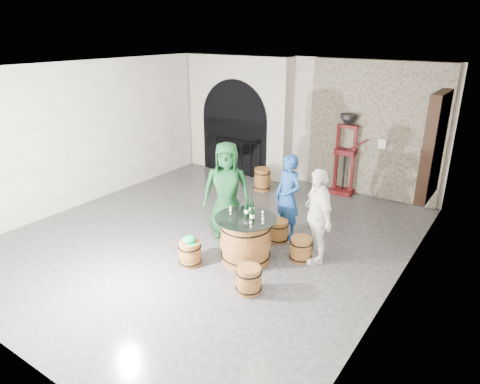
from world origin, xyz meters
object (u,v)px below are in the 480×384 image
Objects in this scene: barrel_stool_right at (301,249)px; wine_bottle_center at (252,214)px; person_white at (317,216)px; corking_press at (346,148)px; barrel_stool_far at (278,231)px; barrel_table at (246,239)px; barrel_stool_near_left at (190,253)px; barrel_stool_near_right at (249,280)px; person_green at (227,190)px; person_blue at (288,197)px; wine_bottle_left at (247,210)px; barrel_stool_left at (229,227)px; wine_bottle_right at (252,207)px; side_barrel at (262,179)px.

wine_bottle_center reaches higher than barrel_stool_right.
corking_press reaches higher than person_white.
corking_press reaches higher than barrel_stool_far.
barrel_stool_near_left is at bearing -137.39° from barrel_table.
person_green reaches higher than barrel_stool_near_right.
person_blue is 5.09× the size of wine_bottle_left.
barrel_stool_far is at bearing 83.88° from barrel_table.
barrel_stool_left is 1.24m from barrel_stool_near_left.
wine_bottle_center reaches higher than barrel_stool_left.
person_white is (1.00, 0.70, 0.44)m from barrel_table.
barrel_stool_near_left is 4.94m from corking_press.
barrel_stool_near_right is at bearing -61.59° from person_white.
person_green reaches higher than barrel_stool_far.
barrel_stool_far is at bearing -152.27° from person_white.
barrel_table is 0.65× the size of person_blue.
wine_bottle_center is (0.07, -1.04, 0.74)m from barrel_stool_far.
barrel_table is 3.30× the size of wine_bottle_center.
barrel_stool_right is 1.32× the size of wine_bottle_left.
corking_press is at bearing 100.39° from barrel_stool_right.
barrel_stool_left is at bearing 145.43° from wine_bottle_center.
barrel_table is at bearing -100.69° from person_white.
barrel_stool_near_right is 0.26× the size of person_blue.
corking_press is at bearing 95.11° from barrel_stool_near_right.
barrel_stool_right is 1.94m from barrel_stool_near_left.
wine_bottle_center is 4.19m from corking_press.
wine_bottle_right is (-0.79, -0.38, 0.74)m from barrel_stool_right.
barrel_stool_far is 0.75× the size of side_barrel.
barrel_stool_near_left is (0.06, -1.24, 0.00)m from barrel_stool_left.
person_green is (-0.89, 0.67, 0.53)m from barrel_table.
barrel_stool_right is at bearing -27.30° from person_blue.
barrel_stool_left is 0.26× the size of person_blue.
barrel_stool_left is 0.23× the size of person_green.
person_green is 1.11× the size of person_white.
barrel_stool_near_left is at bearing -141.11° from barrel_stool_right.
barrel_stool_right is at bearing -34.93° from person_green.
side_barrel is (-0.90, 3.84, 0.07)m from barrel_stool_near_left.
corking_press is at bearing 42.05° from person_green.
barrel_stool_far is 3.29m from corking_press.
person_white is 5.22× the size of wine_bottle_right.
person_white reaches higher than wine_bottle_right.
person_green reaches higher than barrel_stool_near_left.
person_green is at bearing 144.59° from wine_bottle_left.
barrel_stool_near_right is 1.32× the size of wine_bottle_left.
person_green is 1.13× the size of person_blue.
person_blue is 2.66m from side_barrel.
wine_bottle_center is (0.89, 0.59, 0.74)m from barrel_stool_near_left.
side_barrel reaches higher than barrel_stool_near_left.
person_blue is at bearing 66.03° from barrel_stool_near_left.
barrel_stool_left is 1.92m from barrel_stool_near_right.
person_green reaches higher than wine_bottle_left.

